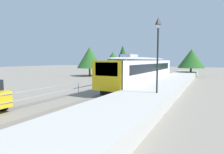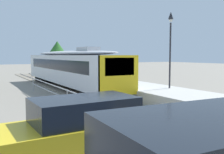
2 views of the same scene
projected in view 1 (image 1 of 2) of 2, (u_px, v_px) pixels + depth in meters
name	position (u px, v px, depth m)	size (l,w,h in m)	color
ground_plane	(87.00, 93.00, 17.77)	(160.00, 160.00, 0.00)	gray
track_rails	(114.00, 96.00, 16.35)	(3.20, 60.00, 0.14)	slate
commuter_train	(144.00, 69.00, 23.28)	(2.82, 19.43, 3.74)	silver
station_platform	(150.00, 95.00, 14.77)	(3.90, 60.00, 0.90)	#B7B5AD
platform_lamp_mid_platform	(158.00, 41.00, 12.73)	(0.34, 0.34, 5.35)	#232328
tree_behind_carpark	(123.00, 55.00, 46.25)	(3.69, 3.69, 6.99)	brown
tree_behind_station_far	(191.00, 59.00, 35.84)	(5.18, 5.18, 5.47)	brown
tree_distant_left	(113.00, 59.00, 46.78)	(4.83, 4.83, 5.39)	brown
tree_distant_centre	(90.00, 58.00, 37.34)	(5.19, 5.19, 5.99)	brown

